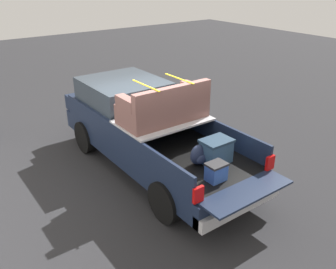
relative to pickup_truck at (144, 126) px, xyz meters
name	(u,v)px	position (x,y,z in m)	size (l,w,h in m)	color
ground_plane	(153,168)	(-0.37, 0.00, -0.96)	(40.00, 40.00, 0.00)	#262628
pickup_truck	(144,126)	(0.00, 0.00, 0.00)	(6.05, 2.06, 2.23)	#162138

